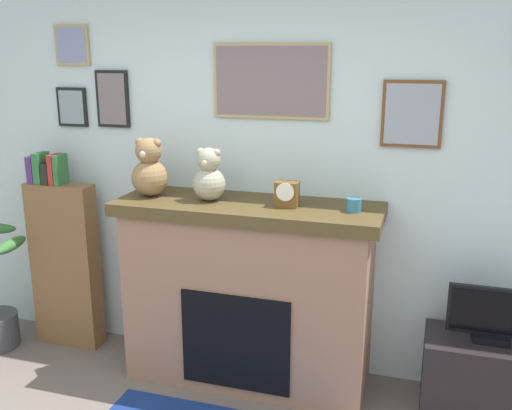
% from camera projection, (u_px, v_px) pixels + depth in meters
% --- Properties ---
extents(back_wall, '(5.20, 0.15, 2.60)m').
position_uv_depth(back_wall, '(256.00, 178.00, 3.86)').
color(back_wall, silver).
rests_on(back_wall, ground_plane).
extents(fireplace, '(1.68, 0.60, 1.22)m').
position_uv_depth(fireplace, '(248.00, 292.00, 3.72)').
color(fireplace, '#976951').
rests_on(fireplace, ground_plane).
extents(bookshelf, '(0.50, 0.16, 1.45)m').
position_uv_depth(bookshelf, '(65.00, 260.00, 4.19)').
color(bookshelf, brown).
rests_on(bookshelf, ground_plane).
extents(tv_stand, '(0.72, 0.40, 0.51)m').
position_uv_depth(tv_stand, '(486.00, 380.00, 3.37)').
color(tv_stand, black).
rests_on(tv_stand, ground_plane).
extents(television, '(0.51, 0.14, 0.33)m').
position_uv_depth(television, '(493.00, 317.00, 3.26)').
color(television, black).
rests_on(television, tv_stand).
extents(candle_jar, '(0.09, 0.09, 0.08)m').
position_uv_depth(candle_jar, '(354.00, 205.00, 3.35)').
color(candle_jar, teal).
rests_on(candle_jar, fireplace).
extents(mantel_clock, '(0.14, 0.10, 0.16)m').
position_uv_depth(mantel_clock, '(287.00, 194.00, 3.46)').
color(mantel_clock, brown).
rests_on(mantel_clock, fireplace).
extents(teddy_bear_grey, '(0.24, 0.24, 0.38)m').
position_uv_depth(teddy_bear_grey, '(149.00, 170.00, 3.69)').
color(teddy_bear_grey, olive).
rests_on(teddy_bear_grey, fireplace).
extents(teddy_bear_tan, '(0.21, 0.21, 0.34)m').
position_uv_depth(teddy_bear_tan, '(209.00, 177.00, 3.58)').
color(teddy_bear_tan, '#A5A086').
rests_on(teddy_bear_tan, fireplace).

